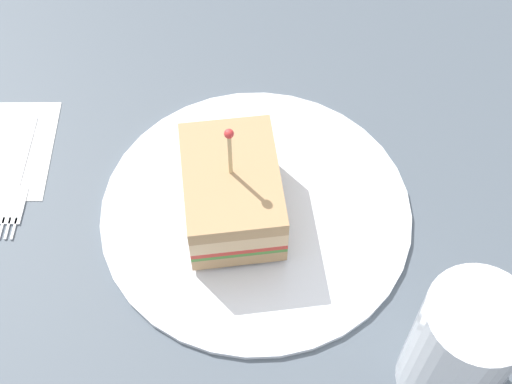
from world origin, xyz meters
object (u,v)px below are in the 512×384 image
drink_glass (458,353)px  fork (15,189)px  sandwich_half_center (232,191)px  plate (256,209)px

drink_glass → fork: size_ratio=1.00×
drink_glass → fork: 36.72cm
sandwich_half_center → drink_glass: (-1.70, -19.99, 1.27)cm
drink_glass → fork: drink_glass is taller
fork → plate: bearing=-58.9°
plate → drink_glass: bearing=-99.2°
sandwich_half_center → plate: bearing=-44.2°
plate → drink_glass: (-3.04, -18.69, 4.24)cm
sandwich_half_center → drink_glass: size_ratio=1.14×
plate → drink_glass: size_ratio=2.31×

